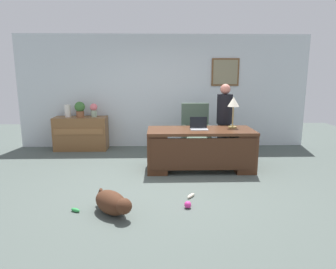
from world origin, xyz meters
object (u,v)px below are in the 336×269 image
(dog_toy_plush, at_px, (75,210))
(dog_toy_bone, at_px, (191,196))
(armchair, at_px, (195,133))
(person_standing, at_px, (224,121))
(vase_with_flowers, at_px, (94,110))
(dog_toy_ball, at_px, (188,205))
(credenza, at_px, (81,133))
(potted_plant, at_px, (80,109))
(desk_lamp, at_px, (233,104))
(vase_empty, at_px, (68,111))
(dog_lying, at_px, (113,203))
(desk, at_px, (200,148))
(laptop, at_px, (199,126))

(dog_toy_plush, bearing_deg, dog_toy_bone, 15.18)
(armchair, xyz_separation_m, person_standing, (0.56, -0.29, 0.31))
(vase_with_flowers, distance_m, dog_toy_ball, 3.90)
(credenza, bearing_deg, dog_toy_ball, -55.69)
(vase_with_flowers, bearing_deg, potted_plant, 180.00)
(dog_toy_bone, bearing_deg, vase_with_flowers, 124.30)
(dog_toy_bone, bearing_deg, desk_lamp, 57.86)
(desk_lamp, relative_size, dog_toy_plush, 4.11)
(vase_empty, bearing_deg, desk_lamp, -21.75)
(person_standing, bearing_deg, desk_lamp, -85.90)
(potted_plant, bearing_deg, vase_empty, 180.00)
(vase_empty, relative_size, dog_toy_ball, 3.04)
(potted_plant, bearing_deg, dog_lying, -70.04)
(dog_lying, distance_m, dog_toy_bone, 1.19)
(desk, xyz_separation_m, armchair, (0.03, 1.06, 0.08))
(vase_with_flowers, height_order, vase_empty, vase_with_flowers)
(credenza, relative_size, laptop, 3.82)
(desk, bearing_deg, vase_with_flowers, 144.87)
(potted_plant, relative_size, dog_toy_bone, 1.95)
(person_standing, bearing_deg, desk, -127.85)
(laptop, height_order, desk_lamp, desk_lamp)
(dog_toy_plush, bearing_deg, vase_with_flowers, 97.14)
(laptop, distance_m, desk_lamp, 0.80)
(vase_with_flowers, bearing_deg, dog_toy_plush, -82.86)
(credenza, distance_m, vase_empty, 0.61)
(person_standing, distance_m, vase_with_flowers, 3.02)
(dog_lying, relative_size, dog_toy_bone, 3.33)
(dog_lying, distance_m, potted_plant, 3.74)
(desk, xyz_separation_m, vase_with_flowers, (-2.30, 1.62, 0.54))
(desk, bearing_deg, dog_toy_plush, -137.41)
(person_standing, relative_size, potted_plant, 4.38)
(laptop, relative_size, desk_lamp, 0.55)
(credenza, bearing_deg, desk_lamp, -23.43)
(desk, bearing_deg, dog_toy_ball, -103.16)
(laptop, xyz_separation_m, dog_toy_bone, (-0.27, -1.35, -0.80))
(dog_lying, xyz_separation_m, dog_toy_ball, (0.99, 0.15, -0.11))
(dog_lying, xyz_separation_m, potted_plant, (-1.25, 3.43, 0.83))
(armchair, distance_m, dog_toy_plush, 3.42)
(credenza, xyz_separation_m, potted_plant, (0.00, 0.00, 0.59))
(credenza, relative_size, vase_empty, 4.17)
(desk, relative_size, dog_toy_ball, 20.44)
(desk_lamp, height_order, dog_toy_ball, desk_lamp)
(potted_plant, distance_m, dog_toy_ball, 4.07)
(credenza, height_order, potted_plant, potted_plant)
(desk, xyz_separation_m, dog_toy_plush, (-1.88, -1.73, -0.40))
(vase_empty, bearing_deg, vase_with_flowers, 0.00)
(dog_toy_bone, height_order, dog_toy_plush, same)
(credenza, relative_size, potted_plant, 3.40)
(dog_lying, bearing_deg, dog_toy_plush, 170.70)
(armchair, relative_size, potted_plant, 3.17)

